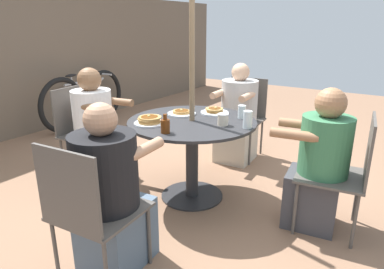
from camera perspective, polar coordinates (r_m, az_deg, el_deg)
name	(u,v)px	position (r m, az deg, el deg)	size (l,w,h in m)	color
ground_plane	(192,196)	(3.16, 0.00, -10.19)	(12.00, 12.00, 0.00)	#8C664C
back_fence	(0,67)	(5.10, -29.32, 9.80)	(10.00, 0.06, 1.93)	brown
patio_table	(192,139)	(2.94, 0.00, -0.73)	(1.09, 1.09, 0.72)	#28282B
umbrella_pole	(192,85)	(2.83, 0.00, 8.21)	(0.04, 0.04, 2.03)	#846B4C
patio_chair_north	(346,168)	(2.70, 24.26, -5.18)	(0.53, 0.53, 0.90)	#514C47
diner_north	(318,167)	(2.71, 20.33, -5.03)	(0.42, 0.57, 1.08)	#3D3D42
patio_chair_east	(244,113)	(4.03, 8.62, 3.62)	(0.50, 0.50, 0.90)	#514C47
diner_east	(238,118)	(3.86, 7.61, 2.72)	(0.57, 0.42, 1.09)	beige
patio_chair_south	(82,126)	(3.62, -17.92, 1.30)	(0.53, 0.53, 0.90)	#514C47
diner_south	(96,130)	(3.51, -15.67, 0.77)	(0.44, 0.58, 1.10)	gray
patio_chair_west	(88,207)	(2.06, -16.93, -11.50)	(0.51, 0.51, 0.90)	#514C47
diner_west	(111,197)	(2.19, -13.41, -10.13)	(0.56, 0.42, 1.08)	slate
pancake_plate_a	(182,113)	(3.08, -1.74, 3.63)	(0.25, 0.25, 0.05)	white
pancake_plate_b	(149,121)	(2.80, -7.11, 2.28)	(0.25, 0.25, 0.07)	white
pancake_plate_c	(215,111)	(3.12, 3.78, 3.88)	(0.25, 0.25, 0.06)	white
syrup_bottle	(165,126)	(2.55, -4.46, 1.48)	(0.09, 0.07, 0.15)	#602D0F
coffee_cup	(223,119)	(2.75, 5.18, 2.51)	(0.09, 0.09, 0.09)	beige
drinking_glass_a	(242,112)	(2.97, 8.29, 3.76)	(0.07, 0.07, 0.11)	silver
drinking_glass_b	(248,120)	(2.69, 9.26, 2.47)	(0.07, 0.07, 0.14)	silver
bicycle	(85,99)	(5.46, -17.45, 5.66)	(1.65, 0.44, 0.81)	black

